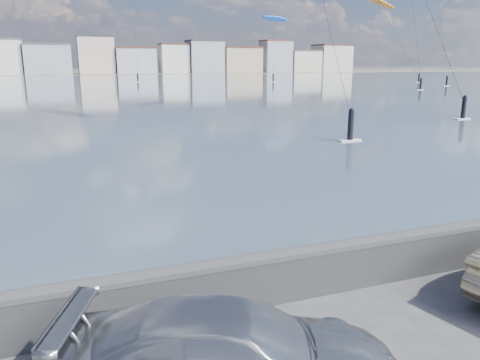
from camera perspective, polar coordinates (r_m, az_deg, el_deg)
bay_water at (r=96.59m, az=-19.53°, el=10.70°), size 500.00×177.00×0.00m
far_shore_strip at (r=205.02m, az=-20.41°, el=12.09°), size 500.00×60.00×0.00m
seawall at (r=8.97m, az=-3.13°, el=-12.59°), size 400.00×0.36×1.08m
far_buildings at (r=190.99m, az=-20.11°, el=13.83°), size 240.79×13.26×14.60m
car_silver at (r=6.87m, az=-0.84°, el=-20.70°), size 5.14×3.54×1.38m
kitesurfer_2 at (r=117.45m, az=4.25°, el=18.93°), size 8.89×9.43×15.40m
kitesurfer_6 at (r=124.92m, az=16.34°, el=20.14°), size 9.40×16.94×21.47m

